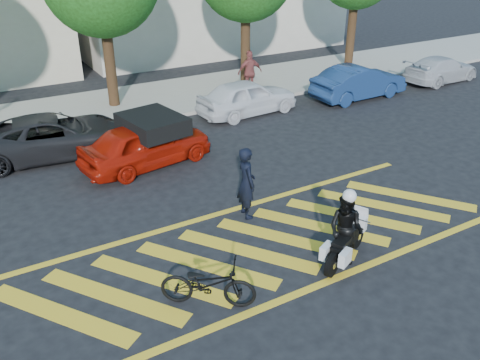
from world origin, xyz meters
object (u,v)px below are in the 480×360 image
bicycle (208,284)px  parked_right (359,82)px  officer_bike (246,183)px  parked_mid_right (247,97)px  parked_mid_left (53,136)px  officer_moto (346,229)px  police_motorcycle (345,244)px  parked_far_right (441,69)px  red_convertible (146,144)px

bicycle → parked_right: 15.15m
officer_bike → parked_mid_right: size_ratio=0.46×
officer_bike → parked_mid_right: officer_bike is taller
parked_mid_left → parked_mid_right: bearing=-80.4°
officer_moto → parked_right: bearing=111.6°
bicycle → parked_mid_right: bearing=1.8°
parked_mid_left → parked_right: 13.20m
officer_bike → officer_moto: bearing=-155.5°
bicycle → officer_moto: 3.41m
police_motorcycle → parked_right: (8.77, 9.28, 0.27)m
parked_mid_left → parked_far_right: parked_mid_left is taller
officer_moto → parked_far_right: size_ratio=0.40×
bicycle → red_convertible: (1.39, 7.07, 0.22)m
officer_moto → parked_far_right: 16.94m
officer_bike → police_motorcycle: officer_bike is taller
parked_mid_left → parked_far_right: size_ratio=1.19×
parked_far_right → police_motorcycle: bearing=119.5°
parked_mid_right → bicycle: bearing=141.5°
officer_bike → parked_mid_left: 7.55m
officer_bike → red_convertible: officer_bike is taller
officer_moto → parked_mid_right: 10.50m
red_convertible → parked_mid_right: size_ratio=1.01×
bicycle → parked_mid_left: bearing=42.9°
parked_far_right → officer_moto: bearing=119.4°
parked_mid_right → parked_right: 5.44m
police_motorcycle → bicycle: bearing=150.7°
bicycle → parked_far_right: (17.57, 9.02, 0.11)m
police_motorcycle → parked_far_right: size_ratio=0.42×
officer_moto → parked_right: size_ratio=0.39×
red_convertible → parked_far_right: 16.30m
police_motorcycle → parked_mid_left: 10.58m
red_convertible → parked_mid_right: (5.38, 2.63, -0.01)m
officer_bike → parked_mid_left: bearing=36.0°
officer_bike → parked_far_right: 16.33m
bicycle → parked_far_right: bearing=-26.1°
police_motorcycle → parked_far_right: 16.94m
police_motorcycle → parked_mid_left: size_ratio=0.36×
officer_bike → parked_mid_right: 8.20m
police_motorcycle → officer_moto: (-0.02, 0.01, 0.40)m
police_motorcycle → parked_far_right: bearing=8.3°
officer_bike → officer_moto: officer_bike is taller
parked_mid_right → parked_right: (5.40, -0.68, 0.02)m
parked_mid_right → red_convertible: bearing=112.5°
bicycle → red_convertible: size_ratio=0.46×
police_motorcycle → red_convertible: red_convertible is taller
bicycle → officer_moto: (3.39, -0.24, 0.35)m
bicycle → officer_moto: officer_moto is taller
parked_right → parked_mid_left: bearing=87.5°
officer_bike → bicycle: size_ratio=1.00×
officer_moto → red_convertible: (-2.00, 7.31, -0.13)m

